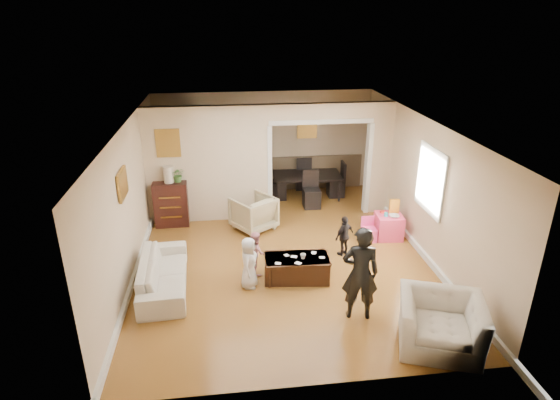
{
  "coord_description": "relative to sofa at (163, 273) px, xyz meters",
  "views": [
    {
      "loc": [
        -1.01,
        -7.94,
        4.43
      ],
      "look_at": [
        0.0,
        0.2,
        1.05
      ],
      "focal_mm": 29.45,
      "sensor_mm": 36.0,
      "label": 1
    }
  ],
  "objects": [
    {
      "name": "armchair_back",
      "position": [
        1.7,
        2.14,
        0.09
      ],
      "size": [
        1.12,
        1.13,
        0.75
      ],
      "primitive_type": "imported",
      "rotation": [
        0.0,
        0.0,
        3.75
      ],
      "color": "tan",
      "rests_on": "ground"
    },
    {
      "name": "cyan_cup",
      "position": [
        4.38,
        1.32,
        0.27
      ],
      "size": [
        0.08,
        0.08,
        0.08
      ],
      "primitive_type": "cylinder",
      "color": "#2ABED3",
      "rests_on": "play_table"
    },
    {
      "name": "potted_plant",
      "position": [
        0.12,
        2.58,
        0.88
      ],
      "size": [
        0.29,
        0.25,
        0.32
      ],
      "primitive_type": "imported",
      "color": "#497D37",
      "rests_on": "dresser"
    },
    {
      "name": "partition_header",
      "position": [
        3.26,
        2.77,
        2.14
      ],
      "size": [
        2.22,
        0.18,
        0.35
      ],
      "primitive_type": "cube",
      "color": "beige",
      "rests_on": "partition_right"
    },
    {
      "name": "coffee_cup",
      "position": [
        2.41,
        -0.04,
        0.19
      ],
      "size": [
        0.11,
        0.11,
        0.09
      ],
      "primitive_type": "imported",
      "rotation": [
        0.0,
        0.0,
        -0.11
      ],
      "color": "beige",
      "rests_on": "coffee_table"
    },
    {
      "name": "coffee_table",
      "position": [
        2.31,
        0.01,
        -0.07
      ],
      "size": [
        1.18,
        0.68,
        0.42
      ],
      "primitive_type": "cube",
      "rotation": [
        0.0,
        0.0,
        -0.11
      ],
      "color": "#371C11",
      "rests_on": "ground"
    },
    {
      "name": "sofa",
      "position": [
        0.0,
        0.0,
        0.0
      ],
      "size": [
        0.85,
        1.97,
        0.56
      ],
      "primitive_type": "imported",
      "rotation": [
        0.0,
        0.0,
        1.62
      ],
      "color": "beige",
      "rests_on": "ground"
    },
    {
      "name": "framed_art_sofa_wall",
      "position": [
        -0.55,
        0.37,
        1.52
      ],
      "size": [
        0.03,
        0.55,
        0.4
      ],
      "primitive_type": "cube",
      "color": "brown"
    },
    {
      "name": "cereal_box",
      "position": [
        4.6,
        1.47,
        0.38
      ],
      "size": [
        0.2,
        0.09,
        0.3
      ],
      "primitive_type": "cube",
      "rotation": [
        0.0,
        0.0,
        -0.08
      ],
      "color": "yellow",
      "rests_on": "play_table"
    },
    {
      "name": "adult_person",
      "position": [
        3.08,
        -1.19,
        0.49
      ],
      "size": [
        0.61,
        0.45,
        1.54
      ],
      "primitive_type": "imported",
      "rotation": [
        0.0,
        0.0,
        2.99
      ],
      "color": "black",
      "rests_on": "ground"
    },
    {
      "name": "framed_art_partition",
      "position": [
        -0.04,
        2.67,
        1.57
      ],
      "size": [
        0.45,
        0.03,
        0.55
      ],
      "primitive_type": "cube",
      "color": "brown",
      "rests_on": "partition_left"
    },
    {
      "name": "child_toddler",
      "position": [
        3.36,
        0.76,
        0.13
      ],
      "size": [
        0.51,
        0.43,
        0.82
      ],
      "primitive_type": "imported",
      "rotation": [
        0.0,
        0.0,
        -2.55
      ],
      "color": "black",
      "rests_on": "ground"
    },
    {
      "name": "toy_block",
      "position": [
        4.36,
        1.49,
        0.25
      ],
      "size": [
        0.09,
        0.08,
        0.05
      ],
      "primitive_type": "cube",
      "rotation": [
        0.0,
        0.0,
        0.27
      ],
      "color": "red",
      "rests_on": "play_table"
    },
    {
      "name": "armchair_front",
      "position": [
        4.04,
        -1.99,
        0.09
      ],
      "size": [
        1.41,
        1.32,
        0.74
      ],
      "primitive_type": "imported",
      "rotation": [
        0.0,
        0.0,
        -0.34
      ],
      "color": "beige",
      "rests_on": "ground"
    },
    {
      "name": "play_table",
      "position": [
        4.48,
        1.37,
        -0.03
      ],
      "size": [
        0.57,
        0.57,
        0.51
      ],
      "primitive_type": "cube",
      "rotation": [
        0.0,
        0.0,
        -0.08
      ],
      "color": "#F84171",
      "rests_on": "ground"
    },
    {
      "name": "dining_table",
      "position": [
        3.18,
        3.81,
        0.02
      ],
      "size": [
        1.73,
        1.01,
        0.6
      ],
      "primitive_type": "imported",
      "rotation": [
        0.0,
        0.0,
        -0.04
      ],
      "color": "black",
      "rests_on": "ground"
    },
    {
      "name": "craft_papers",
      "position": [
        2.34,
        -0.02,
        0.14
      ],
      "size": [
        0.9,
        0.46,
        0.0
      ],
      "color": "white",
      "rests_on": "coffee_table"
    },
    {
      "name": "partition_left",
      "position": [
        0.78,
        2.77,
        1.02
      ],
      "size": [
        2.75,
        0.18,
        2.6
      ],
      "primitive_type": "cube",
      "color": "beige",
      "rests_on": "ground"
    },
    {
      "name": "table_lamp",
      "position": [
        -0.08,
        2.58,
        0.9
      ],
      "size": [
        0.22,
        0.22,
        0.36
      ],
      "primitive_type": "cylinder",
      "color": "beige",
      "rests_on": "dresser"
    },
    {
      "name": "child_kneel_b",
      "position": [
        1.61,
        0.31,
        0.13
      ],
      "size": [
        0.39,
        0.46,
        0.81
      ],
      "primitive_type": "imported",
      "rotation": [
        0.0,
        0.0,
        1.81
      ],
      "color": "#D5858D",
      "rests_on": "ground"
    },
    {
      "name": "floor",
      "position": [
        2.16,
        0.97,
        -0.28
      ],
      "size": [
        7.0,
        7.0,
        0.0
      ],
      "primitive_type": "plane",
      "color": "#A3712A",
      "rests_on": "ground"
    },
    {
      "name": "play_bowl",
      "position": [
        4.53,
        1.25,
        0.26
      ],
      "size": [
        0.22,
        0.22,
        0.05
      ],
      "primitive_type": "imported",
      "rotation": [
        0.0,
        0.0,
        -0.08
      ],
      "color": "silver",
      "rests_on": "play_table"
    },
    {
      "name": "partition_right",
      "position": [
        4.63,
        2.77,
        1.02
      ],
      "size": [
        0.55,
        0.18,
        2.6
      ],
      "primitive_type": "cube",
      "color": "beige",
      "rests_on": "ground"
    },
    {
      "name": "dresser",
      "position": [
        -0.08,
        2.58,
        0.22
      ],
      "size": [
        0.73,
        0.41,
        1.0
      ],
      "primitive_type": "cube",
      "color": "black",
      "rests_on": "ground"
    },
    {
      "name": "framed_art_alcove",
      "position": [
        3.26,
        4.41,
        1.42
      ],
      "size": [
        0.45,
        0.03,
        0.55
      ],
      "primitive_type": "cube",
      "color": "brown"
    },
    {
      "name": "child_kneel_a",
      "position": [
        1.46,
        -0.14,
        0.18
      ],
      "size": [
        0.41,
        0.52,
        0.93
      ],
      "primitive_type": "imported",
      "rotation": [
        0.0,
        0.0,
        1.29
      ],
      "color": "silver",
      "rests_on": "ground"
    },
    {
      "name": "window_pane",
      "position": [
        4.89,
        0.57,
        1.27
      ],
      "size": [
        0.03,
        0.95,
        1.1
      ],
      "primitive_type": "cube",
      "color": "white",
      "rests_on": "ground"
    }
  ]
}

